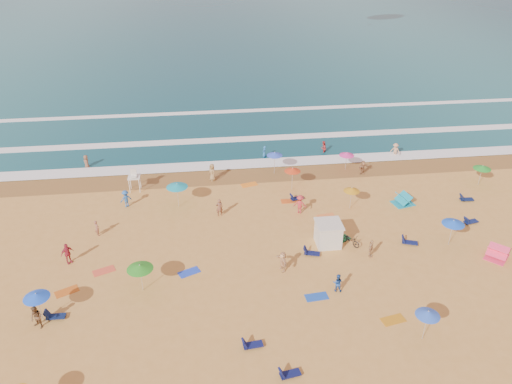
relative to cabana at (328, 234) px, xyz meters
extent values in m
plane|color=gold|center=(-7.67, 1.12, -1.00)|extent=(220.00, 220.00, 0.00)
cube|color=#0C4756|center=(-7.67, 85.12, -1.00)|extent=(220.00, 140.00, 0.18)
plane|color=olive|center=(-7.67, 13.62, -0.99)|extent=(220.00, 220.00, 0.00)
cube|color=white|center=(-7.67, 16.12, -0.90)|extent=(200.00, 2.20, 0.05)
cube|color=white|center=(-7.67, 23.12, -0.90)|extent=(200.00, 1.60, 0.05)
cube|color=white|center=(-7.67, 33.12, -0.90)|extent=(200.00, 1.20, 0.05)
cube|color=silver|center=(0.00, 0.00, 0.00)|extent=(2.00, 2.00, 2.00)
cube|color=silver|center=(0.00, 0.00, 1.06)|extent=(2.20, 2.20, 0.12)
imported|color=black|center=(1.90, -0.30, -0.50)|extent=(1.69, 1.93, 1.01)
cone|color=blue|center=(3.70, -11.46, 1.29)|extent=(1.61, 1.61, 0.35)
cone|color=blue|center=(10.35, -1.32, 1.29)|extent=(1.88, 1.88, 0.35)
cone|color=#E53394|center=(5.40, 13.62, 0.91)|extent=(1.65, 1.65, 0.35)
cone|color=#2B9121|center=(-15.35, -4.25, 1.22)|extent=(1.96, 1.96, 0.35)
cone|color=orange|center=(3.58, 5.53, 1.08)|extent=(1.54, 1.54, 0.35)
cone|color=red|center=(-1.33, 9.82, 1.31)|extent=(1.64, 1.64, 0.35)
cone|color=blue|center=(-22.11, -6.61, 1.24)|extent=(1.79, 1.79, 0.35)
cone|color=green|center=(18.28, 8.52, 1.07)|extent=(1.78, 1.78, 0.35)
cone|color=#169AB5|center=(-12.85, 7.83, 1.33)|extent=(2.04, 2.04, 0.35)
cone|color=blue|center=(-2.58, 13.62, 1.35)|extent=(1.69, 1.69, 0.35)
cube|color=#0E1C49|center=(-21.20, -6.56, -0.83)|extent=(1.31, 0.58, 0.34)
cube|color=#0E1449|center=(-5.68, -13.43, -0.83)|extent=(1.38, 0.79, 0.34)
cube|color=#0F154B|center=(-1.66, -1.39, -0.83)|extent=(1.41, 0.91, 0.34)
cube|color=#0F154F|center=(-7.69, -10.81, -0.83)|extent=(1.35, 0.70, 0.34)
cube|color=#0F184F|center=(7.05, -0.86, -0.83)|extent=(1.41, 0.97, 0.34)
cube|color=#101B50|center=(13.90, 1.64, -0.83)|extent=(1.39, 0.83, 0.34)
cube|color=#0E1B47|center=(15.47, 5.54, -0.83)|extent=(1.34, 0.65, 0.34)
cube|color=#0E1749|center=(-1.17, 7.74, -0.83)|extent=(1.40, 0.89, 0.34)
cube|color=#C85B19|center=(-21.07, -3.73, -0.98)|extent=(1.91, 1.52, 0.03)
cube|color=blue|center=(-11.87, -2.52, -0.98)|extent=(1.90, 1.49, 0.03)
cube|color=orange|center=(-5.59, 11.35, -0.98)|extent=(1.87, 1.28, 0.03)
cube|color=#E55036|center=(-18.64, -1.53, -0.98)|extent=(1.90, 1.44, 0.03)
cube|color=#DD581B|center=(-1.96, 7.52, -0.98)|extent=(1.71, 0.87, 0.03)
cube|color=blue|center=(-2.44, -6.54, -0.98)|extent=(1.77, 1.01, 0.03)
cube|color=#218443|center=(1.35, 0.47, -0.98)|extent=(1.90, 1.60, 0.03)
cube|color=#C67C16|center=(2.38, -9.53, -0.98)|extent=(1.84, 1.19, 0.03)
cube|color=orange|center=(0.95, 4.34, -0.98)|extent=(1.81, 1.10, 0.03)
imported|color=#935844|center=(-19.88, 3.71, -0.25)|extent=(0.62, 0.66, 1.51)
imported|color=brown|center=(-8.99, 5.70, -0.12)|extent=(0.66, 0.45, 1.75)
imported|color=brown|center=(-22.19, -7.32, -0.10)|extent=(1.11, 1.05, 1.81)
imported|color=#265FB5|center=(-17.87, 8.41, -0.13)|extent=(1.30, 1.13, 1.75)
imported|color=#224CA0|center=(-0.76, -6.01, -0.24)|extent=(0.88, 0.77, 1.52)
imported|color=red|center=(3.97, 18.23, -0.40)|extent=(1.02, 1.05, 1.70)
imported|color=#C03035|center=(-1.41, 5.29, -0.06)|extent=(1.38, 1.05, 1.89)
imported|color=#2874BD|center=(-3.16, 17.65, -0.38)|extent=(0.70, 0.75, 1.73)
imported|color=brown|center=(-23.16, 17.51, -0.38)|extent=(0.85, 1.00, 1.74)
imported|color=#B62D47|center=(-21.61, -0.09, -0.07)|extent=(1.12, 1.05, 1.86)
imported|color=tan|center=(-4.45, -3.10, -0.13)|extent=(0.95, 1.69, 1.74)
imported|color=tan|center=(12.10, 16.42, -0.34)|extent=(1.29, 1.33, 1.82)
imported|color=#A27D4A|center=(-9.36, 12.84, -0.05)|extent=(0.98, 1.10, 1.90)
imported|color=#A2704B|center=(6.95, 12.38, -0.22)|extent=(1.49, 1.11, 1.56)
imported|color=tan|center=(3.07, -2.18, -0.20)|extent=(0.79, 1.02, 1.61)
camera|label=1|loc=(-10.28, -34.25, 24.15)|focal=35.00mm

